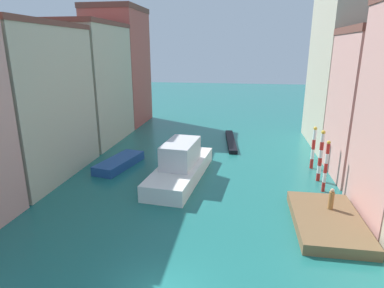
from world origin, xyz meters
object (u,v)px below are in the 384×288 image
Objects in this scene: vaporetto_white at (181,165)px; waterfront_dock at (327,221)px; mooring_pole_2 at (313,147)px; mooring_pole_0 at (326,166)px; person_on_dock at (331,199)px; motorboat_0 at (119,163)px; mooring_pole_1 at (321,155)px; gondola_black at (231,141)px.

waterfront_dock is at bearing -30.52° from vaporetto_white.
mooring_pole_0 is at bearing -90.86° from mooring_pole_2.
mooring_pole_2 reaches higher than person_on_dock.
mooring_pole_0 is at bearing 82.73° from person_on_dock.
motorboat_0 is (-19.01, -2.65, -1.74)m from mooring_pole_2.
person_on_dock is at bearing -22.14° from motorboat_0.
mooring_pole_0 is 2.33m from mooring_pole_1.
mooring_pole_1 reaches higher than person_on_dock.
vaporetto_white is 1.77× the size of motorboat_0.
mooring_pole_0 is at bearing -91.54° from mooring_pole_1.
mooring_pole_0 is 0.47× the size of gondola_black.
waterfront_dock is at bearing -25.56° from motorboat_0.
mooring_pole_2 reaches higher than gondola_black.
mooring_pole_1 is 0.72× the size of motorboat_0.
waterfront_dock is 6.07m from mooring_pole_0.
mooring_pole_0 is 0.94× the size of mooring_pole_1.
vaporetto_white reaches higher than gondola_black.
mooring_pole_2 is 0.65× the size of motorboat_0.
vaporetto_white is at bearing -173.72° from mooring_pole_1.
mooring_pole_0 is at bearing -4.50° from vaporetto_white.
motorboat_0 is (-10.71, -10.51, 0.21)m from gondola_black.
mooring_pole_2 is at bearing 20.39° from vaporetto_white.
mooring_pole_2 is at bearing 7.95° from motorboat_0.
person_on_dock is at bearing 69.97° from waterfront_dock.
gondola_black is (-7.23, 19.09, -0.13)m from waterfront_dock.
gondola_black is 1.45× the size of motorboat_0.
motorboat_0 is (-18.99, 0.58, -1.96)m from mooring_pole_1.
mooring_pole_1 is (0.64, 6.88, 0.98)m from person_on_dock.
mooring_pole_1 reaches higher than waterfront_dock.
gondola_black is at bearing 110.74° from waterfront_dock.
mooring_pole_0 reaches higher than person_on_dock.
person_on_dock is 0.13× the size of vaporetto_white.
mooring_pole_1 reaches higher than vaporetto_white.
mooring_pole_2 is (0.02, 3.23, -0.22)m from mooring_pole_1.
mooring_pole_0 is 15.86m from gondola_black.
motorboat_0 reaches higher than gondola_black.
mooring_pole_1 is 0.50× the size of gondola_black.
mooring_pole_1 is at bearing 84.65° from person_on_dock.
motorboat_0 is at bearing -172.05° from mooring_pole_2.
mooring_pole_2 is 0.37× the size of vaporetto_white.
waterfront_dock is 8.32m from mooring_pole_1.
gondola_black is at bearing 44.47° from motorboat_0.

